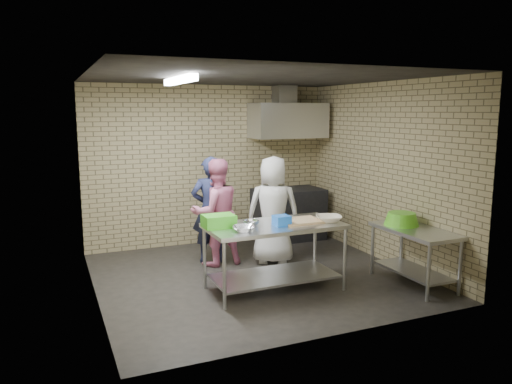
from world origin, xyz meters
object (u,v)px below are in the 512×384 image
at_px(bottle_red, 286,124).
at_px(woman_pink, 216,212).
at_px(stove, 288,214).
at_px(man_navy, 211,210).
at_px(blue_tub, 282,221).
at_px(side_counter, 414,257).
at_px(green_crate, 219,221).
at_px(bottle_green, 306,125).
at_px(prep_table, 274,257).
at_px(green_basin, 402,219).
at_px(woman_white, 273,210).

xyz_separation_m(bottle_red, woman_pink, (-1.71, -1.15, -1.24)).
relative_size(stove, man_navy, 0.75).
height_order(blue_tub, bottle_red, bottle_red).
relative_size(side_counter, man_navy, 0.75).
distance_m(green_crate, bottle_green, 3.56).
height_order(side_counter, bottle_green, bottle_green).
relative_size(prep_table, green_basin, 3.73).
bearing_deg(man_navy, bottle_red, -135.67).
height_order(stove, bottle_red, bottle_red).
bearing_deg(blue_tub, woman_white, 69.76).
relative_size(side_counter, bottle_green, 8.00).
bearing_deg(bottle_green, prep_table, -125.88).
relative_size(bottle_green, woman_white, 0.09).
xyz_separation_m(blue_tub, woman_pink, (-0.39, 1.40, -0.13)).
bearing_deg(side_counter, green_basin, 94.57).
bearing_deg(stove, prep_table, -120.89).
distance_m(prep_table, woman_white, 1.20).
height_order(bottle_green, woman_pink, bottle_green).
xyz_separation_m(bottle_green, woman_white, (-1.30, -1.41, -1.21)).
height_order(prep_table, blue_tub, blue_tub).
xyz_separation_m(side_counter, green_crate, (-2.47, 0.66, 0.56)).
xyz_separation_m(green_crate, green_basin, (2.45, -0.41, -0.10)).
height_order(blue_tub, green_basin, blue_tub).
height_order(green_basin, man_navy, man_navy).
xyz_separation_m(green_crate, woman_white, (1.17, 0.92, -0.13)).
xyz_separation_m(man_navy, woman_white, (0.84, -0.42, 0.01)).
bearing_deg(woman_white, blue_tub, 95.49).
distance_m(green_basin, man_navy, 2.75).
xyz_separation_m(side_counter, green_basin, (-0.02, 0.25, 0.46)).
xyz_separation_m(woman_pink, woman_white, (0.81, -0.26, 0.02)).
bearing_deg(stove, man_navy, -156.01).
distance_m(stove, green_crate, 2.94).
bearing_deg(green_basin, bottle_red, 97.90).
relative_size(prep_table, bottle_green, 11.45).
distance_m(green_basin, woman_white, 1.85).
height_order(bottle_red, man_navy, bottle_red).
height_order(prep_table, woman_white, woman_white).
relative_size(stove, woman_white, 0.74).
height_order(side_counter, blue_tub, blue_tub).
relative_size(woman_pink, woman_white, 0.98).
relative_size(prep_table, woman_pink, 1.09).
relative_size(green_basin, woman_white, 0.28).
height_order(side_counter, woman_white, woman_white).
distance_m(stove, woman_white, 1.49).
height_order(blue_tub, man_navy, man_navy).
bearing_deg(stove, blue_tub, -118.83).
relative_size(stove, green_basin, 2.61).
xyz_separation_m(stove, bottle_red, (0.05, 0.24, 1.58)).
bearing_deg(woman_white, prep_table, 91.39).
height_order(side_counter, man_navy, man_navy).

